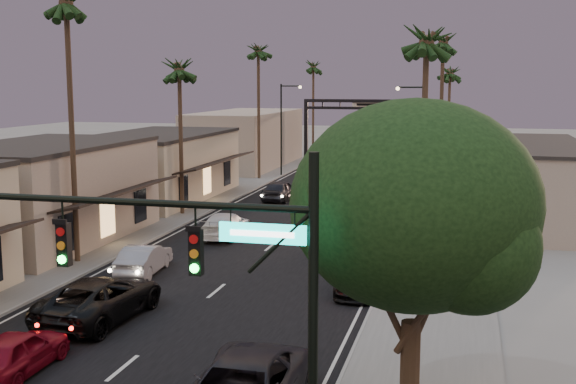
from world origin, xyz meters
The scene contains 27 objects.
ground centered at (0.00, 40.00, 0.00)m, with size 200.00×200.00×0.00m, color slate.
road centered at (0.00, 45.00, 0.00)m, with size 14.00×120.00×0.02m, color black.
sidewalk_left centered at (-9.50, 52.00, 0.06)m, with size 5.00×92.00×0.12m, color slate.
sidewalk_right centered at (9.50, 52.00, 0.06)m, with size 5.00×92.00×0.12m, color slate.
storefront_mid centered at (-13.00, 26.00, 2.75)m, with size 8.00×14.00×5.50m, color gray.
storefront_far centered at (-13.00, 42.00, 2.50)m, with size 8.00×16.00×5.00m, color #C0B293.
storefront_dist centered at (-13.00, 65.00, 3.00)m, with size 8.00×20.00×6.00m, color gray.
building_right centered at (14.00, 40.00, 2.50)m, with size 8.00×18.00×5.00m, color gray.
traffic_signal centered at (5.69, 4.00, 5.08)m, with size 8.51×0.22×7.80m.
corner_tree centered at (9.48, 7.45, 5.98)m, with size 6.20×6.20×8.80m.
arch centered at (0.00, 70.00, 5.53)m, with size 15.20×0.40×7.27m.
streetlight_right centered at (6.92, 45.00, 5.33)m, with size 2.13×0.30×9.00m.
streetlight_left centered at (-6.92, 58.00, 5.33)m, with size 2.13×0.30×9.00m.
palm_lc centered at (-8.60, 36.00, 10.47)m, with size 3.20×3.20×12.20m.
palm_ld centered at (-8.60, 55.00, 12.42)m, with size 3.20×3.20×14.20m.
palm_ra centered at (8.60, 24.00, 11.44)m, with size 3.20×3.20×13.20m.
palm_rb centered at (8.60, 44.00, 12.42)m, with size 3.20×3.20×14.20m.
palm_rc centered at (8.60, 64.00, 10.47)m, with size 3.20×3.20×12.20m.
palm_far centered at (-8.30, 78.00, 11.44)m, with size 3.20×3.20×13.20m.
oncoming_red centered at (-3.05, 8.77, 0.73)m, with size 1.71×4.26×1.45m, color maroon.
oncoming_pickup centered at (-3.07, 14.27, 0.85)m, with size 2.82×6.11×1.70m, color black.
oncoming_silver centered at (-4.41, 20.99, 0.72)m, with size 1.52×4.37×1.44m, color gray.
oncoming_white centered at (-3.29, 29.79, 0.74)m, with size 2.06×5.07×1.47m, color silver.
oncoming_dgrey centered at (-3.51, 43.53, 0.82)m, with size 1.94×4.81×1.64m, color black.
oncoming_grey_far centered at (-2.63, 54.70, 0.72)m, with size 1.52×4.37×1.44m, color #4E4D52.
curbside_black centered at (6.20, 20.57, 0.71)m, with size 1.98×4.86×1.41m, color black.
curbside_grey centered at (4.85, 26.22, 0.83)m, with size 1.97×4.90×1.67m, color #47464A.
Camera 1 is at (10.65, -10.29, 9.21)m, focal length 45.00 mm.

